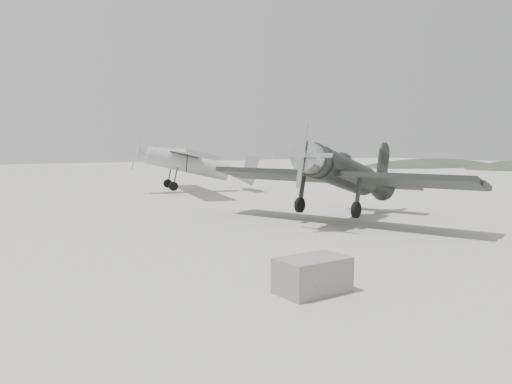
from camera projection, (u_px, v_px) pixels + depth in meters
ground at (350, 239)px, 17.82m from camera, size 160.00×160.00×0.00m
hill_northeast at (431, 166)px, 77.03m from camera, size 32.00×16.00×5.20m
lowwing_monoplane at (347, 175)px, 22.11m from camera, size 8.93×11.63×3.84m
highwing_monoplane at (193, 161)px, 35.13m from camera, size 8.92×12.49×3.52m
equipment_block at (312, 275)px, 11.37m from camera, size 1.71×1.16×0.81m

